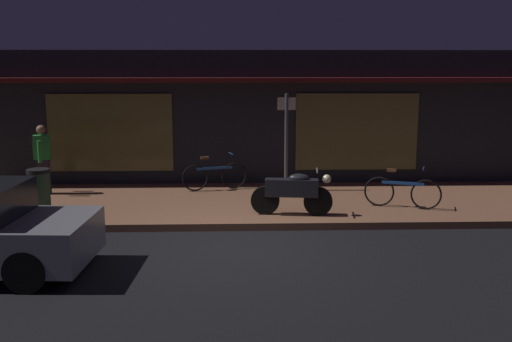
# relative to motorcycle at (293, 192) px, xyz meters

# --- Properties ---
(ground_plane) EXTENTS (60.00, 60.00, 0.00)m
(ground_plane) POSITION_rel_motorcycle_xyz_m (-1.23, -1.66, -0.65)
(ground_plane) COLOR black
(sidewalk_slab) EXTENTS (18.00, 4.00, 0.15)m
(sidewalk_slab) POSITION_rel_motorcycle_xyz_m (-1.23, 1.34, -0.57)
(sidewalk_slab) COLOR brown
(sidewalk_slab) RESTS_ON ground_plane
(storefront_building) EXTENTS (18.00, 3.30, 3.60)m
(storefront_building) POSITION_rel_motorcycle_xyz_m (-1.23, 4.73, 1.16)
(storefront_building) COLOR black
(storefront_building) RESTS_ON ground_plane
(motorcycle) EXTENTS (1.70, 0.55, 0.97)m
(motorcycle) POSITION_rel_motorcycle_xyz_m (0.00, 0.00, 0.00)
(motorcycle) COLOR black
(motorcycle) RESTS_ON sidewalk_slab
(bicycle_parked) EXTENTS (1.61, 0.56, 0.91)m
(bicycle_parked) POSITION_rel_motorcycle_xyz_m (-1.72, 2.52, -0.14)
(bicycle_parked) COLOR black
(bicycle_parked) RESTS_ON sidewalk_slab
(bicycle_extra) EXTENTS (1.57, 0.66, 0.91)m
(bicycle_extra) POSITION_rel_motorcycle_xyz_m (2.44, 0.53, -0.14)
(bicycle_extra) COLOR black
(bicycle_extra) RESTS_ON sidewalk_slab
(person_photographer) EXTENTS (0.40, 0.62, 1.67)m
(person_photographer) POSITION_rel_motorcycle_xyz_m (-5.83, 2.21, 0.38)
(person_photographer) COLOR #28232D
(person_photographer) RESTS_ON sidewalk_slab
(sign_post) EXTENTS (0.44, 0.09, 2.40)m
(sign_post) POSITION_rel_motorcycle_xyz_m (0.05, 2.38, 0.86)
(sign_post) COLOR #47474C
(sign_post) RESTS_ON sidewalk_slab
(trash_bin) EXTENTS (0.48, 0.48, 0.93)m
(trash_bin) POSITION_rel_motorcycle_xyz_m (-5.35, 0.41, -0.03)
(trash_bin) COLOR #2D4C33
(trash_bin) RESTS_ON sidewalk_slab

